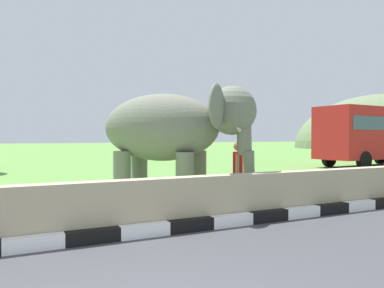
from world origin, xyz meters
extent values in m
cube|color=white|center=(-0.80, 3.74, 0.12)|extent=(0.90, 0.20, 0.24)
cube|color=black|center=(0.10, 3.74, 0.12)|extent=(0.90, 0.20, 0.24)
cube|color=white|center=(1.00, 3.74, 0.12)|extent=(0.90, 0.20, 0.24)
cube|color=black|center=(1.90, 3.74, 0.12)|extent=(0.90, 0.20, 0.24)
cube|color=white|center=(2.80, 3.74, 0.12)|extent=(0.90, 0.20, 0.24)
cube|color=black|center=(3.70, 3.74, 0.12)|extent=(0.90, 0.20, 0.24)
cube|color=white|center=(4.60, 3.74, 0.12)|extent=(0.90, 0.20, 0.24)
cube|color=black|center=(5.50, 3.74, 0.12)|extent=(0.90, 0.20, 0.24)
cube|color=white|center=(6.40, 3.74, 0.12)|extent=(0.90, 0.20, 0.24)
cube|color=black|center=(7.30, 3.74, 0.12)|extent=(0.90, 0.20, 0.24)
cube|color=tan|center=(2.00, 4.04, 0.50)|extent=(28.00, 0.36, 1.00)
cylinder|color=slate|center=(3.24, 6.05, 0.71)|extent=(0.44, 0.44, 1.42)
cylinder|color=slate|center=(2.58, 5.44, 0.71)|extent=(0.44, 0.44, 1.42)
cylinder|color=slate|center=(2.07, 7.29, 0.71)|extent=(0.44, 0.44, 1.42)
cylinder|color=slate|center=(1.42, 6.67, 0.71)|extent=(0.44, 0.44, 1.42)
ellipsoid|color=slate|center=(2.33, 6.36, 2.02)|extent=(3.29, 3.35, 1.70)
sphere|color=slate|center=(3.61, 5.00, 2.40)|extent=(1.16, 1.16, 1.16)
ellipsoid|color=#D84C8C|center=(3.81, 4.79, 2.55)|extent=(0.71, 0.70, 0.44)
ellipsoid|color=slate|center=(4.08, 5.64, 2.45)|extent=(0.82, 0.79, 1.00)
ellipsoid|color=slate|center=(2.94, 4.57, 2.45)|extent=(0.82, 0.79, 1.00)
cylinder|color=slate|center=(3.81, 4.79, 1.85)|extent=(0.57, 0.56, 0.99)
cylinder|color=slate|center=(3.88, 4.71, 1.05)|extent=(0.44, 0.43, 0.83)
cone|color=beige|center=(3.97, 5.02, 1.95)|extent=(0.51, 0.49, 0.22)
cone|color=beige|center=(3.56, 4.64, 1.95)|extent=(0.51, 0.49, 0.22)
cylinder|color=navy|center=(4.15, 5.57, 0.41)|extent=(0.15, 0.15, 0.82)
cylinder|color=navy|center=(4.03, 5.41, 0.41)|extent=(0.15, 0.15, 0.82)
cube|color=red|center=(4.09, 5.49, 1.11)|extent=(0.43, 0.46, 0.58)
cylinder|color=#9E7251|center=(4.24, 5.70, 1.08)|extent=(0.15, 0.16, 0.53)
cylinder|color=#9E7251|center=(3.94, 5.28, 1.08)|extent=(0.17, 0.18, 0.53)
sphere|color=#9E7251|center=(4.09, 5.49, 1.54)|extent=(0.23, 0.23, 0.23)
cube|color=#B21E1E|center=(18.68, 12.95, 2.00)|extent=(8.11, 3.13, 3.00)
cube|color=#3F5160|center=(18.68, 12.95, 2.54)|extent=(7.48, 3.12, 0.76)
cylinder|color=black|center=(21.11, 14.31, 0.50)|extent=(1.02, 0.38, 1.00)
cylinder|color=black|center=(16.06, 13.89, 0.50)|extent=(1.02, 0.38, 1.00)
cylinder|color=black|center=(16.24, 11.60, 0.50)|extent=(1.02, 0.38, 1.00)
camera|label=1|loc=(-1.15, -2.52, 1.77)|focal=35.06mm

